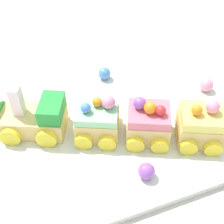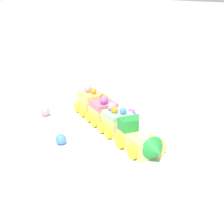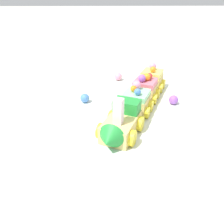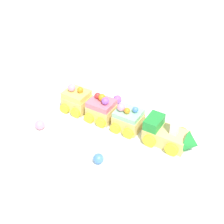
# 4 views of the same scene
# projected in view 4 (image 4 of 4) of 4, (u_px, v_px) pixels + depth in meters

# --- Properties ---
(ground_plane) EXTENTS (10.00, 10.00, 0.00)m
(ground_plane) POSITION_uv_depth(u_px,v_px,m) (120.00, 138.00, 0.77)
(ground_plane) COLOR beige
(display_board) EXTENTS (0.73, 0.36, 0.01)m
(display_board) POSITION_uv_depth(u_px,v_px,m) (120.00, 137.00, 0.77)
(display_board) COLOR silver
(display_board) RESTS_ON ground_plane
(cake_train_locomotive) EXTENTS (0.14, 0.11, 0.09)m
(cake_train_locomotive) POSITION_uv_depth(u_px,v_px,m) (170.00, 135.00, 0.73)
(cake_train_locomotive) COLOR #E5C675
(cake_train_locomotive) RESTS_ON display_board
(cake_car_mint) EXTENTS (0.09, 0.09, 0.07)m
(cake_car_mint) POSITION_uv_depth(u_px,v_px,m) (128.00, 120.00, 0.77)
(cake_car_mint) COLOR #E5C675
(cake_car_mint) RESTS_ON display_board
(cake_car_strawberry) EXTENTS (0.09, 0.09, 0.07)m
(cake_car_strawberry) POSITION_uv_depth(u_px,v_px,m) (102.00, 109.00, 0.80)
(cake_car_strawberry) COLOR #E5C675
(cake_car_strawberry) RESTS_ON display_board
(cake_car_lemon) EXTENTS (0.09, 0.09, 0.08)m
(cake_car_lemon) POSITION_uv_depth(u_px,v_px,m) (77.00, 100.00, 0.83)
(cake_car_lemon) COLOR #E5C675
(cake_car_lemon) RESTS_ON display_board
(gumball_purple) EXTENTS (0.02, 0.02, 0.02)m
(gumball_purple) POSITION_uv_depth(u_px,v_px,m) (117.00, 99.00, 0.86)
(gumball_purple) COLOR #9956C6
(gumball_purple) RESTS_ON display_board
(gumball_blue) EXTENTS (0.02, 0.02, 0.02)m
(gumball_blue) POSITION_uv_depth(u_px,v_px,m) (98.00, 159.00, 0.69)
(gumball_blue) COLOR #4C84E0
(gumball_blue) RESTS_ON display_board
(gumball_pink) EXTENTS (0.02, 0.02, 0.02)m
(gumball_pink) POSITION_uv_depth(u_px,v_px,m) (40.00, 124.00, 0.78)
(gumball_pink) COLOR pink
(gumball_pink) RESTS_ON display_board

